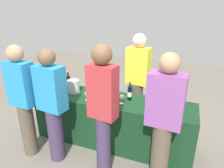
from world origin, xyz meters
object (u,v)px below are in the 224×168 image
at_px(wine_bottle_0, 69,83).
at_px(wine_glass_0, 57,88).
at_px(wine_bottle_4, 180,98).
at_px(ice_bucket, 74,86).
at_px(guest_0, 23,99).
at_px(wine_glass_1, 87,94).
at_px(wine_glass_4, 168,106).
at_px(wine_bottle_3, 151,94).
at_px(guest_2, 103,108).
at_px(wine_glass_2, 122,97).
at_px(wine_glass_3, 156,105).
at_px(guest_3, 164,118).
at_px(guest_1, 52,104).
at_px(wine_bottle_1, 96,87).
at_px(server_pouring, 138,79).
at_px(wine_bottle_2, 130,93).

height_order(wine_bottle_0, wine_glass_0, wine_bottle_0).
distance_m(wine_bottle_4, ice_bucket, 1.70).
bearing_deg(guest_0, wine_bottle_0, 77.64).
relative_size(wine_glass_1, wine_glass_4, 0.97).
height_order(wine_bottle_3, guest_2, guest_2).
distance_m(wine_bottle_0, wine_glass_2, 1.05).
relative_size(wine_glass_0, wine_glass_3, 1.02).
bearing_deg(ice_bucket, wine_glass_1, -28.63).
xyz_separation_m(wine_glass_2, guest_3, (0.66, -0.44, 0.03)).
xyz_separation_m(wine_glass_0, wine_glass_3, (1.64, -0.03, 0.00)).
bearing_deg(guest_2, guest_1, -173.48).
bearing_deg(wine_glass_2, wine_glass_0, -178.77).
xyz_separation_m(wine_bottle_0, wine_glass_2, (1.03, -0.19, -0.02)).
bearing_deg(guest_1, guest_0, -166.94).
xyz_separation_m(wine_bottle_0, guest_2, (0.98, -0.78, 0.08)).
height_order(wine_bottle_4, guest_1, guest_1).
relative_size(wine_bottle_1, wine_glass_0, 2.12).
relative_size(wine_bottle_0, guest_3, 0.19).
bearing_deg(wine_glass_2, wine_glass_3, -5.62).
relative_size(wine_bottle_1, guest_3, 0.18).
distance_m(wine_glass_0, guest_3, 1.83).
bearing_deg(ice_bucket, wine_glass_4, -5.14).
height_order(wine_bottle_4, wine_glass_3, wine_bottle_4).
bearing_deg(wine_glass_4, wine_bottle_3, 138.57).
distance_m(ice_bucket, server_pouring, 1.12).
distance_m(wine_bottle_1, server_pouring, 0.77).
bearing_deg(wine_bottle_0, wine_bottle_4, 2.28).
bearing_deg(wine_glass_4, wine_bottle_1, 168.77).
bearing_deg(wine_bottle_2, wine_bottle_4, 7.65).
bearing_deg(wine_glass_4, wine_glass_2, 178.02).
bearing_deg(wine_bottle_2, wine_bottle_3, 10.53).
bearing_deg(server_pouring, wine_bottle_3, 131.57).
bearing_deg(wine_bottle_4, guest_0, -157.01).
relative_size(wine_bottle_0, server_pouring, 0.19).
bearing_deg(wine_bottle_1, guest_0, -132.24).
xyz_separation_m(wine_glass_3, guest_0, (-1.78, -0.56, 0.04)).
relative_size(wine_bottle_2, wine_glass_4, 2.16).
height_order(guest_1, guest_3, guest_3).
bearing_deg(wine_bottle_2, wine_glass_3, -26.15).
relative_size(wine_glass_0, wine_glass_1, 1.03).
height_order(wine_glass_3, guest_2, guest_2).
bearing_deg(guest_1, wine_glass_0, 127.32).
bearing_deg(guest_2, wine_glass_0, 160.51).
distance_m(wine_bottle_0, server_pouring, 1.21).
bearing_deg(wine_glass_4, wine_glass_0, -179.97).
bearing_deg(server_pouring, wine_bottle_4, 156.15).
bearing_deg(guest_2, wine_glass_1, 141.98).
bearing_deg(guest_3, wine_glass_4, 92.50).
relative_size(wine_glass_0, wine_glass_2, 1.00).
height_order(wine_bottle_0, wine_bottle_2, wine_bottle_0).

